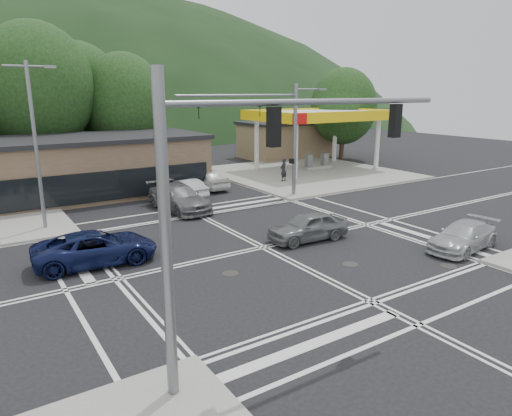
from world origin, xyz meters
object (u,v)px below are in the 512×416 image
car_grey_center (308,226)px  car_queue_b (206,179)px  car_blue_west (96,248)px  car_northbound (179,198)px  pedestrian (283,170)px  car_silver_east (463,236)px  car_queue_a (186,188)px

car_grey_center → car_queue_b: car_queue_b is taller
car_blue_west → car_queue_b: car_queue_b is taller
car_northbound → pedestrian: pedestrian is taller
car_queue_b → car_northbound: car_northbound is taller
car_silver_east → car_queue_a: size_ratio=1.10×
car_queue_b → car_queue_a: bearing=33.0°
car_silver_east → pedestrian: pedestrian is taller
car_blue_west → car_queue_b: (11.45, 11.76, 0.07)m
car_silver_east → pedestrian: bearing=164.1°
car_queue_a → pedestrian: 9.16m
car_queue_a → car_queue_b: size_ratio=0.86×
pedestrian → car_grey_center: bearing=38.8°
car_blue_west → car_silver_east: (15.43, -7.73, -0.08)m
pedestrian → car_queue_a: bearing=-16.3°
car_queue_a → car_queue_b: car_queue_b is taller
car_blue_west → car_queue_a: size_ratio=1.29×
car_grey_center → car_northbound: size_ratio=0.76×
car_queue_a → car_blue_west: bearing=41.3°
car_blue_west → pedestrian: pedestrian is taller
car_grey_center → pedestrian: size_ratio=2.27×
car_silver_east → car_northbound: (-8.50, 14.49, 0.16)m
car_grey_center → car_blue_west: bearing=-100.5°
car_queue_a → car_grey_center: bearing=88.4°
car_queue_b → car_northbound: size_ratio=0.84×
car_queue_b → car_silver_east: bearing=99.0°
car_queue_b → car_blue_west: bearing=43.3°
car_grey_center → car_silver_east: (5.43, -5.19, -0.08)m
car_grey_center → pedestrian: (7.96, 12.95, 0.37)m
car_silver_east → car_queue_a: 18.81m
car_blue_west → car_northbound: 9.68m
car_silver_east → car_grey_center: bearing=-141.7°
car_queue_a → car_silver_east: bearing=103.6°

